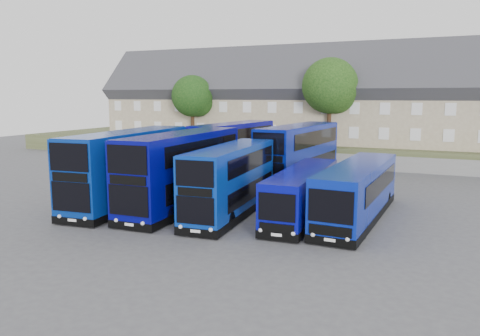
% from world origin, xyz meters
% --- Properties ---
extents(ground, '(120.00, 120.00, 0.00)m').
position_xyz_m(ground, '(0.00, 0.00, 0.00)').
color(ground, '#4D4D53').
rests_on(ground, ground).
extents(retaining_wall, '(70.00, 0.40, 1.50)m').
position_xyz_m(retaining_wall, '(0.00, 24.00, 0.75)').
color(retaining_wall, slate).
rests_on(retaining_wall, ground).
extents(earth_bank, '(80.00, 20.00, 2.00)m').
position_xyz_m(earth_bank, '(0.00, 34.00, 1.00)').
color(earth_bank, '#434A2A').
rests_on(earth_bank, ground).
extents(terrace_row, '(60.00, 10.40, 11.20)m').
position_xyz_m(terrace_row, '(3.00, 30.00, 6.60)').
color(terrace_row, tan).
rests_on(terrace_row, earth_bank).
extents(dd_front_left, '(4.00, 12.50, 4.89)m').
position_xyz_m(dd_front_left, '(-6.14, 2.49, 2.40)').
color(dd_front_left, navy).
rests_on(dd_front_left, ground).
extents(dd_front_mid, '(3.26, 12.35, 4.87)m').
position_xyz_m(dd_front_mid, '(-2.30, 3.05, 2.40)').
color(dd_front_mid, '#060778').
rests_on(dd_front_mid, ground).
extents(dd_front_right, '(3.25, 10.74, 4.21)m').
position_xyz_m(dd_front_right, '(1.39, 2.56, 2.06)').
color(dd_front_right, '#0831A3').
rests_on(dd_front_right, ground).
extents(dd_rear_left, '(3.67, 12.06, 4.72)m').
position_xyz_m(dd_rear_left, '(-4.89, 16.61, 2.32)').
color(dd_rear_left, '#080787').
rests_on(dd_rear_left, ground).
extents(dd_rear_right, '(3.75, 12.35, 4.84)m').
position_xyz_m(dd_rear_right, '(2.16, 14.29, 2.38)').
color(dd_rear_right, '#07178B').
rests_on(dd_rear_right, ground).
extents(coach_east_a, '(2.70, 10.74, 2.91)m').
position_xyz_m(coach_east_a, '(5.59, 3.69, 1.42)').
color(coach_east_a, '#080B9F').
rests_on(coach_east_a, ground).
extents(coach_east_b, '(3.03, 12.17, 3.30)m').
position_xyz_m(coach_east_b, '(8.69, 4.63, 1.62)').
color(coach_east_b, '#0921A8').
rests_on(coach_east_b, ground).
extents(tree_west, '(4.80, 4.80, 7.65)m').
position_xyz_m(tree_west, '(-13.85, 25.10, 7.05)').
color(tree_west, '#382314').
rests_on(tree_west, earth_bank).
extents(tree_mid, '(5.76, 5.76, 9.18)m').
position_xyz_m(tree_mid, '(2.15, 25.60, 8.07)').
color(tree_mid, '#382314').
rests_on(tree_mid, earth_bank).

